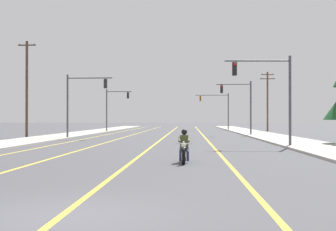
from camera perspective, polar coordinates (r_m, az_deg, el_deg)
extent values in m
plane|color=#47474C|center=(8.93, -13.73, -12.83)|extent=(400.00, 400.00, 0.00)
cube|color=yellow|center=(53.46, 0.02, -2.48)|extent=(0.16, 100.00, 0.01)
cube|color=yellow|center=(53.80, -4.33, -2.47)|extent=(0.16, 100.00, 0.01)
cube|color=yellow|center=(53.43, 4.53, -2.48)|extent=(0.16, 100.00, 0.01)
cube|color=yellow|center=(54.30, -7.73, -2.45)|extent=(0.16, 100.00, 0.01)
cube|color=#ADA89E|center=(49.14, 12.69, -2.57)|extent=(4.40, 110.00, 0.14)
cube|color=#ADA89E|center=(50.23, -12.84, -2.53)|extent=(4.40, 110.00, 0.14)
cylinder|color=black|center=(17.99, 2.10, -5.53)|extent=(0.13, 0.64, 0.64)
cylinder|color=black|center=(19.54, 2.22, -5.12)|extent=(0.13, 0.64, 0.64)
cylinder|color=silver|center=(18.07, 2.10, -4.50)|extent=(0.08, 0.33, 0.68)
sphere|color=white|center=(17.91, 2.09, -3.95)|extent=(0.20, 0.20, 0.20)
cylinder|color=silver|center=(18.10, 2.11, -3.75)|extent=(0.70, 0.06, 0.04)
ellipsoid|color=black|center=(18.62, 2.15, -4.49)|extent=(0.33, 0.56, 0.28)
cube|color=silver|center=(18.76, 2.16, -5.16)|extent=(0.25, 0.44, 0.24)
cube|color=black|center=(19.07, 2.18, -4.58)|extent=(0.29, 0.52, 0.12)
cube|color=black|center=(19.47, 2.21, -4.26)|extent=(0.21, 0.36, 0.08)
cylinder|color=silver|center=(19.17, 1.77, -5.27)|extent=(0.09, 0.55, 0.08)
cube|color=#4C512D|center=(19.00, 2.18, -3.44)|extent=(0.36, 0.25, 0.56)
sphere|color=black|center=(18.97, 2.18, -2.21)|extent=(0.26, 0.26, 0.26)
cylinder|color=navy|center=(18.88, 2.60, -4.62)|extent=(0.15, 0.44, 0.30)
cylinder|color=navy|center=(18.73, 2.65, -5.57)|extent=(0.11, 0.16, 0.35)
cylinder|color=#4C512D|center=(18.74, 2.77, -3.18)|extent=(0.11, 0.52, 0.27)
cylinder|color=navy|center=(18.89, 1.74, -4.61)|extent=(0.15, 0.44, 0.30)
cylinder|color=navy|center=(18.74, 1.66, -5.57)|extent=(0.11, 0.16, 0.35)
cylinder|color=#4C512D|center=(18.75, 1.55, -3.18)|extent=(0.11, 0.52, 0.27)
cylinder|color=#47474C|center=(30.24, 15.91, 1.83)|extent=(0.18, 0.18, 6.20)
cylinder|color=#47474C|center=(29.94, 11.79, 7.13)|extent=(4.43, 0.33, 0.11)
cube|color=black|center=(29.59, 8.84, 6.14)|extent=(0.31, 0.25, 0.90)
sphere|color=red|center=(29.47, 8.88, 6.75)|extent=(0.18, 0.18, 0.18)
sphere|color=black|center=(29.43, 8.88, 6.17)|extent=(0.18, 0.18, 0.18)
sphere|color=black|center=(29.40, 8.88, 5.59)|extent=(0.18, 0.18, 0.18)
cylinder|color=#47474C|center=(42.69, -13.22, 1.17)|extent=(0.18, 0.18, 6.20)
cylinder|color=#47474C|center=(42.22, -10.36, 4.92)|extent=(4.41, 0.29, 0.11)
cube|color=black|center=(41.79, -8.31, 4.22)|extent=(0.31, 0.25, 0.90)
sphere|color=red|center=(41.96, -8.26, 4.61)|extent=(0.18, 0.18, 0.18)
sphere|color=black|center=(41.94, -8.26, 4.20)|extent=(0.18, 0.18, 0.18)
sphere|color=black|center=(41.92, -8.26, 3.79)|extent=(0.18, 0.18, 0.18)
cylinder|color=#47474C|center=(49.58, 10.95, 0.94)|extent=(0.18, 0.18, 6.20)
cylinder|color=#47474C|center=(49.56, 8.71, 4.13)|extent=(3.88, 0.27, 0.11)
cube|color=black|center=(49.45, 7.14, 3.49)|extent=(0.31, 0.25, 0.90)
sphere|color=red|center=(49.31, 7.15, 3.85)|extent=(0.18, 0.18, 0.18)
sphere|color=black|center=(49.29, 7.15, 3.51)|extent=(0.18, 0.18, 0.18)
sphere|color=black|center=(49.27, 7.15, 3.16)|extent=(0.18, 0.18, 0.18)
cylinder|color=#47474C|center=(62.67, -8.16, 0.65)|extent=(0.18, 0.18, 6.20)
cylinder|color=#47474C|center=(62.57, -6.51, 3.18)|extent=(3.63, 0.31, 0.11)
cube|color=black|center=(62.41, -5.35, 2.68)|extent=(0.31, 0.26, 0.90)
sphere|color=red|center=(62.59, -5.33, 2.94)|extent=(0.18, 0.18, 0.18)
sphere|color=black|center=(62.57, -5.33, 2.67)|extent=(0.18, 0.18, 0.18)
sphere|color=black|center=(62.55, -5.33, 2.40)|extent=(0.18, 0.18, 0.18)
cylinder|color=#47474C|center=(72.12, 8.02, 0.51)|extent=(0.18, 0.18, 6.20)
cylinder|color=#47474C|center=(71.95, 5.85, 2.70)|extent=(5.47, 0.23, 0.11)
cube|color=#B79319|center=(71.80, 4.33, 2.27)|extent=(0.31, 0.25, 0.90)
sphere|color=red|center=(71.66, 4.34, 2.52)|extent=(0.18, 0.18, 0.18)
sphere|color=black|center=(71.65, 4.34, 2.28)|extent=(0.18, 0.18, 0.18)
sphere|color=black|center=(71.63, 4.34, 2.04)|extent=(0.18, 0.18, 0.18)
cylinder|color=#4C3828|center=(45.59, -18.26, 3.31)|extent=(0.26, 0.26, 9.75)
cube|color=#4C3828|center=(46.10, -18.25, 8.87)|extent=(1.81, 0.12, 0.12)
cylinder|color=slate|center=(46.39, -19.13, 8.94)|extent=(0.08, 0.08, 0.12)
cylinder|color=slate|center=(45.86, -17.35, 9.05)|extent=(0.08, 0.08, 0.12)
cylinder|color=brown|center=(67.43, 13.09, 1.82)|extent=(0.26, 0.26, 9.10)
cube|color=brown|center=(67.72, 13.08, 5.33)|extent=(1.93, 0.12, 0.12)
cylinder|color=slate|center=(67.59, 12.40, 5.42)|extent=(0.08, 0.08, 0.12)
cylinder|color=slate|center=(67.88, 13.76, 5.40)|extent=(0.08, 0.08, 0.12)
cube|color=brown|center=(67.66, 13.09, 4.78)|extent=(2.32, 0.12, 0.12)
cylinder|color=slate|center=(67.50, 12.27, 4.87)|extent=(0.08, 0.08, 0.12)
cylinder|color=slate|center=(67.85, 13.90, 4.85)|extent=(0.08, 0.08, 0.12)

